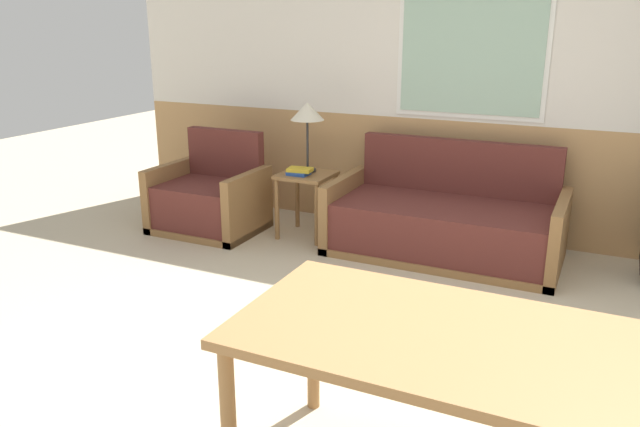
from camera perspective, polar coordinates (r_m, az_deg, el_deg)
ground_plane at (r=3.36m, az=6.40°, el=-15.79°), size 16.00×16.00×0.00m
wall_back at (r=5.41m, az=16.26°, el=11.63°), size 7.20×0.09×2.70m
couch at (r=5.11m, az=11.32°, el=-0.91°), size 1.82×0.89×0.88m
armchair at (r=5.70m, az=-10.06°, el=1.15°), size 0.92×0.72×0.87m
side_table at (r=5.41m, az=-1.25°, el=2.46°), size 0.44×0.44×0.57m
table_lamp at (r=5.36m, az=-1.17°, el=9.12°), size 0.29×0.29×0.60m
book_stack at (r=5.32m, az=-1.91°, el=3.87°), size 0.22×0.16×0.06m
dining_table at (r=2.36m, az=15.26°, el=-12.83°), size 1.88×0.85×0.74m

